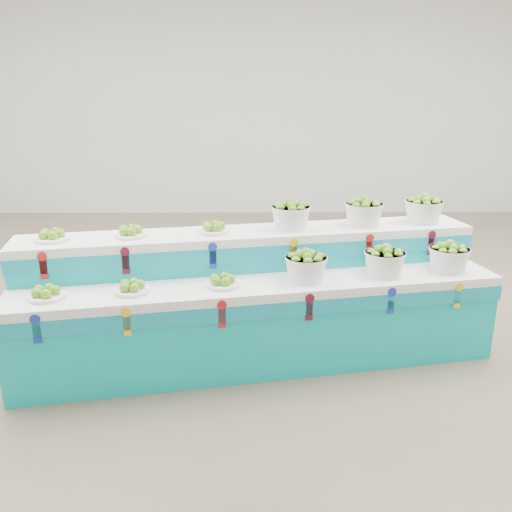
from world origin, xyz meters
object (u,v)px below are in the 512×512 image
(basket_lower_left, at_px, (306,266))
(plate_upper_mid, at_px, (130,231))
(display_stand, at_px, (256,298))
(basket_upper_right, at_px, (424,209))

(basket_lower_left, xyz_separation_m, plate_upper_mid, (-1.40, 0.21, 0.23))
(display_stand, height_order, basket_lower_left, display_stand)
(plate_upper_mid, bearing_deg, display_stand, -2.52)
(basket_lower_left, relative_size, plate_upper_mid, 1.27)
(basket_lower_left, xyz_separation_m, basket_upper_right, (1.11, 0.70, 0.30))
(basket_upper_right, bearing_deg, display_stand, -160.29)
(display_stand, bearing_deg, basket_lower_left, -34.36)
(plate_upper_mid, height_order, basket_upper_right, basket_upper_right)
(display_stand, height_order, plate_upper_mid, plate_upper_mid)
(plate_upper_mid, bearing_deg, basket_lower_left, -8.59)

